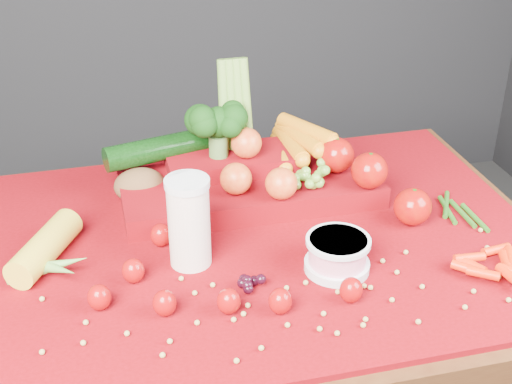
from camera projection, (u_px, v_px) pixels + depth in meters
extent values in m
cube|color=#32170B|center=(259.00, 254.00, 1.35)|extent=(1.10, 0.80, 0.05)
cube|color=#32170B|center=(32.00, 335.00, 1.72)|extent=(0.06, 0.06, 0.70)
cube|color=#32170B|center=(401.00, 277.00, 1.92)|extent=(0.06, 0.06, 0.70)
cube|color=#70030C|center=(259.00, 241.00, 1.34)|extent=(1.05, 0.75, 0.01)
cylinder|color=beige|center=(189.00, 222.00, 1.23)|extent=(0.07, 0.07, 0.17)
cylinder|color=silver|center=(187.00, 183.00, 1.19)|extent=(0.08, 0.08, 0.01)
cylinder|color=silver|center=(337.00, 265.00, 1.25)|extent=(0.11, 0.11, 0.02)
cylinder|color=pink|center=(338.00, 250.00, 1.23)|extent=(0.10, 0.10, 0.05)
cylinder|color=silver|center=(338.00, 241.00, 1.22)|extent=(0.11, 0.11, 0.01)
ellipsoid|color=#9B0B00|center=(133.00, 271.00, 1.21)|extent=(0.04, 0.04, 0.04)
cone|color=#16400B|center=(132.00, 260.00, 1.20)|extent=(0.03, 0.03, 0.01)
ellipsoid|color=#9B0B00|center=(99.00, 297.00, 1.14)|extent=(0.04, 0.04, 0.04)
cone|color=#16400B|center=(98.00, 287.00, 1.13)|extent=(0.03, 0.03, 0.01)
ellipsoid|color=#9B0B00|center=(165.00, 303.00, 1.13)|extent=(0.04, 0.04, 0.04)
cone|color=#16400B|center=(164.00, 292.00, 1.12)|extent=(0.03, 0.03, 0.01)
ellipsoid|color=#9B0B00|center=(229.00, 301.00, 1.14)|extent=(0.04, 0.04, 0.04)
cone|color=#16400B|center=(228.00, 290.00, 1.13)|extent=(0.03, 0.03, 0.01)
ellipsoid|color=#9B0B00|center=(280.00, 301.00, 1.14)|extent=(0.04, 0.04, 0.04)
cone|color=#16400B|center=(281.00, 290.00, 1.13)|extent=(0.03, 0.03, 0.01)
ellipsoid|color=#9B0B00|center=(351.00, 290.00, 1.16)|extent=(0.04, 0.04, 0.04)
cone|color=#16400B|center=(352.00, 279.00, 1.15)|extent=(0.03, 0.03, 0.01)
ellipsoid|color=#9B0B00|center=(161.00, 235.00, 1.30)|extent=(0.04, 0.04, 0.04)
cone|color=#16400B|center=(160.00, 225.00, 1.29)|extent=(0.03, 0.03, 0.01)
cylinder|color=gold|center=(45.00, 248.00, 1.26)|extent=(0.14, 0.18, 0.06)
ellipsoid|color=brown|center=(140.00, 185.00, 1.44)|extent=(0.10, 0.08, 0.07)
cube|color=#70030C|center=(250.00, 188.00, 1.46)|extent=(0.52, 0.22, 0.04)
cube|color=#70030C|center=(235.00, 161.00, 1.47)|extent=(0.28, 0.12, 0.03)
sphere|color=#951508|center=(369.00, 170.00, 1.40)|extent=(0.07, 0.07, 0.07)
sphere|color=#951508|center=(413.00, 207.00, 1.37)|extent=(0.07, 0.07, 0.07)
sphere|color=#951508|center=(336.00, 155.00, 1.46)|extent=(0.07, 0.07, 0.07)
sphere|color=red|center=(236.00, 179.00, 1.38)|extent=(0.06, 0.06, 0.06)
sphere|color=red|center=(281.00, 184.00, 1.36)|extent=(0.06, 0.06, 0.06)
sphere|color=red|center=(246.00, 143.00, 1.44)|extent=(0.06, 0.06, 0.06)
cylinder|color=#C5760E|center=(281.00, 152.00, 1.51)|extent=(0.06, 0.16, 0.04)
cylinder|color=#C5760E|center=(290.00, 145.00, 1.51)|extent=(0.04, 0.16, 0.04)
cylinder|color=#C5760E|center=(300.00, 137.00, 1.51)|extent=(0.07, 0.16, 0.04)
cylinder|color=#C5760E|center=(307.00, 130.00, 1.50)|extent=(0.10, 0.15, 0.04)
cylinder|color=#3F662D|center=(219.00, 146.00, 1.45)|extent=(0.04, 0.04, 0.04)
cylinder|color=olive|center=(224.00, 113.00, 1.46)|extent=(0.03, 0.06, 0.22)
cylinder|color=olive|center=(231.00, 112.00, 1.46)|extent=(0.02, 0.06, 0.22)
cylinder|color=olive|center=(239.00, 112.00, 1.47)|extent=(0.02, 0.06, 0.22)
cylinder|color=olive|center=(247.00, 111.00, 1.47)|extent=(0.03, 0.06, 0.22)
cylinder|color=black|center=(164.00, 148.00, 1.47)|extent=(0.25, 0.11, 0.05)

